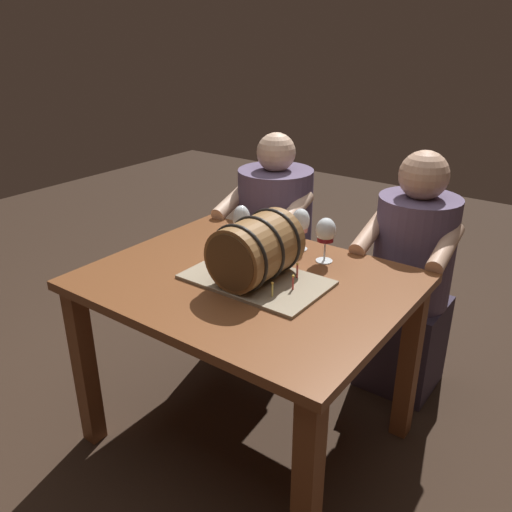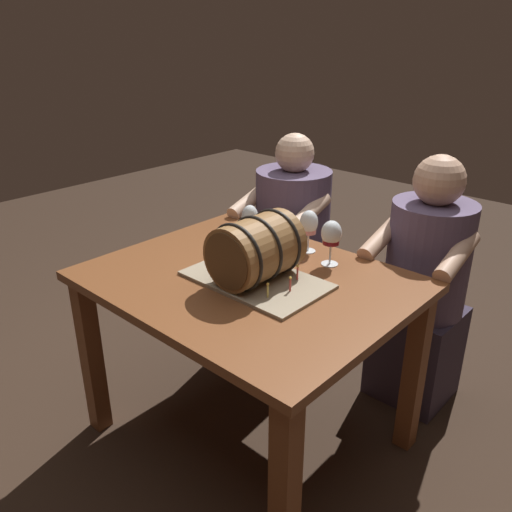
{
  "view_description": "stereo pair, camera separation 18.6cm",
  "coord_description": "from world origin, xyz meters",
  "views": [
    {
      "loc": [
        1.05,
        -1.38,
        1.59
      ],
      "look_at": [
        0.04,
        -0.01,
        0.84
      ],
      "focal_mm": 36.73,
      "sensor_mm": 36.0,
      "label": 1
    },
    {
      "loc": [
        1.19,
        -1.26,
        1.59
      ],
      "look_at": [
        0.04,
        -0.01,
        0.84
      ],
      "focal_mm": 36.73,
      "sensor_mm": 36.0,
      "label": 2
    }
  ],
  "objects": [
    {
      "name": "person_seated_right",
      "position": [
        0.37,
        0.72,
        0.53
      ],
      "size": [
        0.4,
        0.48,
        1.13
      ],
      "color": "#372D40",
      "rests_on": "ground"
    },
    {
      "name": "person_seated_left",
      "position": [
        -0.37,
        0.72,
        0.54
      ],
      "size": [
        0.45,
        0.52,
        1.12
      ],
      "color": "#372D40",
      "rests_on": "ground"
    },
    {
      "name": "wine_glass_red",
      "position": [
        0.16,
        0.3,
        0.86
      ],
      "size": [
        0.08,
        0.08,
        0.18
      ],
      "color": "white",
      "rests_on": "dining_table"
    },
    {
      "name": "wine_glass_empty",
      "position": [
        -0.19,
        0.21,
        0.87
      ],
      "size": [
        0.07,
        0.07,
        0.19
      ],
      "color": "white",
      "rests_on": "dining_table"
    },
    {
      "name": "barrel_cake",
      "position": [
        0.04,
        -0.01,
        0.86
      ],
      "size": [
        0.51,
        0.31,
        0.25
      ],
      "color": "gray",
      "rests_on": "dining_table"
    },
    {
      "name": "dining_table",
      "position": [
        0.0,
        0.0,
        0.62
      ],
      "size": [
        1.15,
        0.91,
        0.74
      ],
      "color": "brown",
      "rests_on": "ground"
    },
    {
      "name": "ground_plane",
      "position": [
        0.0,
        0.0,
        0.0
      ],
      "size": [
        8.0,
        8.0,
        0.0
      ],
      "primitive_type": "plane",
      "color": "#332319"
    },
    {
      "name": "wine_glass_rose",
      "position": [
        0.01,
        0.34,
        0.86
      ],
      "size": [
        0.07,
        0.07,
        0.18
      ],
      "color": "white",
      "rests_on": "dining_table"
    }
  ]
}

